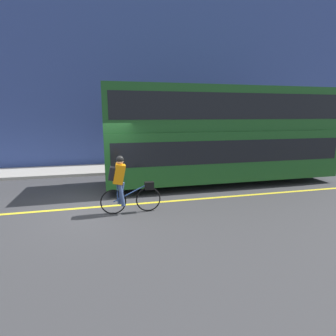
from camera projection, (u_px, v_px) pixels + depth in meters
name	position (u px, v px, depth m)	size (l,w,h in m)	color
ground_plane	(95.00, 207.00, 7.99)	(80.00, 80.00, 0.00)	#38383A
road_center_line	(95.00, 207.00, 7.95)	(50.00, 0.14, 0.01)	yellow
sidewalk_curb	(98.00, 169.00, 13.10)	(60.00, 2.31, 0.13)	#A8A399
building_facade	(94.00, 75.00, 13.39)	(60.00, 0.30, 9.47)	#33478C
bus	(221.00, 132.00, 10.47)	(9.17, 2.47, 3.78)	black
cyclist_on_bike	(124.00, 183.00, 7.30)	(1.71, 0.32, 1.67)	black
trash_bin	(169.00, 156.00, 13.71)	(0.51, 0.51, 0.98)	#194C23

